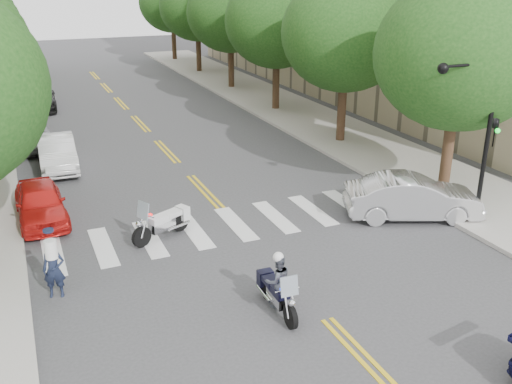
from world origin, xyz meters
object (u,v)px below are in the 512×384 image
motorcycle_police (277,285)px  motorcycle_parked (166,222)px  convertible (412,197)px  officer_standing (54,270)px

motorcycle_police → motorcycle_parked: 5.78m
motorcycle_police → convertible: (7.08, 3.60, 0.01)m
motorcycle_police → motorcycle_parked: bearing=-73.6°
motorcycle_police → motorcycle_parked: size_ratio=0.97×
motorcycle_parked → convertible: 8.83m
motorcycle_parked → convertible: size_ratio=0.46×
motorcycle_parked → officer_standing: officer_standing is taller
motorcycle_police → convertible: motorcycle_police is taller
officer_standing → motorcycle_parked: bearing=48.4°
motorcycle_parked → motorcycle_police: bearing=169.2°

